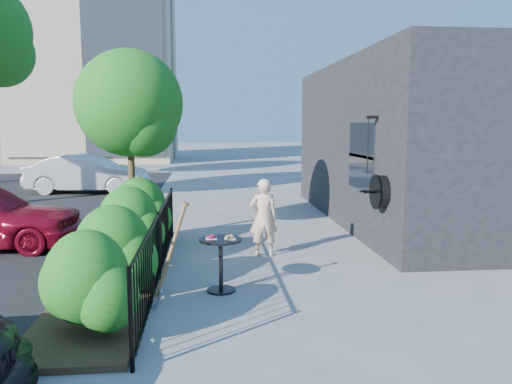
{
  "coord_description": "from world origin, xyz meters",
  "views": [
    {
      "loc": [
        -0.73,
        -7.82,
        2.47
      ],
      "look_at": [
        0.19,
        1.45,
        1.2
      ],
      "focal_mm": 35.0,
      "sensor_mm": 36.0,
      "label": 1
    }
  ],
  "objects": [
    {
      "name": "ground",
      "position": [
        0.0,
        0.0,
        0.0
      ],
      "size": [
        120.0,
        120.0,
        0.0
      ],
      "primitive_type": "plane",
      "color": "gray",
      "rests_on": "ground"
    },
    {
      "name": "shop_building",
      "position": [
        5.5,
        4.5,
        2.0
      ],
      "size": [
        6.22,
        9.0,
        4.0
      ],
      "color": "black",
      "rests_on": "ground"
    },
    {
      "name": "fence",
      "position": [
        -1.5,
        0.0,
        0.56
      ],
      "size": [
        0.05,
        6.05,
        1.1
      ],
      "color": "black",
      "rests_on": "ground"
    },
    {
      "name": "planting_bed",
      "position": [
        -2.2,
        0.0,
        0.04
      ],
      "size": [
        1.3,
        6.0,
        0.08
      ],
      "primitive_type": "cube",
      "color": "#382616",
      "rests_on": "ground"
    },
    {
      "name": "shrubs",
      "position": [
        -2.1,
        0.1,
        0.7
      ],
      "size": [
        1.1,
        5.6,
        1.24
      ],
      "color": "#175D15",
      "rests_on": "ground"
    },
    {
      "name": "patio_tree",
      "position": [
        -2.24,
        2.76,
        2.76
      ],
      "size": [
        2.2,
        2.2,
        3.94
      ],
      "color": "#3F2B19",
      "rests_on": "ground"
    },
    {
      "name": "cafe_table",
      "position": [
        -0.54,
        -0.63,
        0.55
      ],
      "size": [
        0.64,
        0.64,
        0.85
      ],
      "rotation": [
        0.0,
        0.0,
        0.01
      ],
      "color": "black",
      "rests_on": "ground"
    },
    {
      "name": "woman",
      "position": [
        0.32,
        1.33,
        0.73
      ],
      "size": [
        0.55,
        0.38,
        1.47
      ],
      "primitive_type": "imported",
      "rotation": [
        0.0,
        0.0,
        3.1
      ],
      "color": "#E2B292",
      "rests_on": "ground"
    },
    {
      "name": "shovel",
      "position": [
        -1.26,
        -1.21,
        0.65
      ],
      "size": [
        0.51,
        0.19,
        1.48
      ],
      "color": "brown",
      "rests_on": "ground"
    },
    {
      "name": "car_silver",
      "position": [
        -5.01,
        10.57,
        0.69
      ],
      "size": [
        4.35,
        1.9,
        1.39
      ],
      "primitive_type": "imported",
      "rotation": [
        0.0,
        0.0,
        1.47
      ],
      "color": "#BCBDC2",
      "rests_on": "ground"
    }
  ]
}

